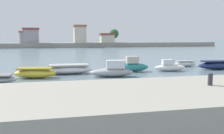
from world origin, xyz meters
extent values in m
plane|color=slate|center=(0.00, 0.00, 0.00)|extent=(400.00, 400.00, 0.00)
cube|color=#9E998C|center=(0.00, -10.00, 1.14)|extent=(87.25, 5.61, 2.29)
cylinder|color=#2D2D33|center=(6.97, -9.71, 2.55)|extent=(0.21, 0.21, 0.53)
ellipsoid|color=yellow|center=(-1.79, 8.10, 0.47)|extent=(4.58, 2.34, 0.94)
cube|color=#A8952A|center=(-1.79, 8.10, 1.01)|extent=(3.67, 1.94, 0.15)
ellipsoid|color=white|center=(1.87, 10.35, 0.46)|extent=(5.62, 2.24, 0.91)
cube|color=#AFAFAF|center=(1.87, 10.35, 1.00)|extent=(4.50, 1.88, 0.18)
ellipsoid|color=#9E9EA3|center=(6.28, 7.13, 0.46)|extent=(4.93, 2.28, 0.92)
cube|color=silver|center=(6.70, 7.07, 1.35)|extent=(2.08, 1.21, 0.88)
cube|color=black|center=(7.67, 6.93, 1.44)|extent=(0.20, 0.84, 0.61)
ellipsoid|color=teal|center=(9.59, 10.38, 0.53)|extent=(4.25, 1.42, 1.05)
cube|color=#BCB2A3|center=(9.55, 10.38, 1.47)|extent=(1.45, 1.05, 0.84)
cube|color=black|center=(10.27, 10.39, 1.56)|extent=(0.09, 0.94, 0.59)
ellipsoid|color=white|center=(14.39, 9.73, 0.42)|extent=(4.14, 1.53, 0.84)
cube|color=silver|center=(14.00, 9.76, 1.15)|extent=(1.32, 0.90, 0.62)
cube|color=black|center=(14.63, 9.71, 1.21)|extent=(0.14, 0.72, 0.43)
ellipsoid|color=white|center=(18.55, 13.49, 0.37)|extent=(3.25, 1.11, 0.75)
cube|color=#AFAFAF|center=(18.55, 13.49, 0.80)|extent=(2.60, 0.93, 0.10)
ellipsoid|color=navy|center=(21.28, 9.90, 0.50)|extent=(5.57, 2.06, 0.99)
cube|color=#161E41|center=(21.28, 9.90, 1.07)|extent=(4.46, 1.72, 0.15)
sphere|color=white|center=(7.05, 9.76, 0.20)|extent=(0.41, 0.41, 0.41)
cube|color=gray|center=(0.00, 76.57, 0.86)|extent=(128.89, 6.66, 1.72)
cube|color=#99939E|center=(-8.78, 77.32, 3.54)|extent=(5.97, 4.08, 3.63)
cube|color=#995B42|center=(-8.78, 77.32, 5.71)|extent=(6.56, 4.48, 0.70)
cube|color=#99939E|center=(-7.98, 77.14, 4.08)|extent=(5.12, 4.78, 4.71)
cube|color=brown|center=(-7.98, 77.14, 6.78)|extent=(5.63, 5.26, 0.70)
cube|color=beige|center=(9.45, 76.24, 4.64)|extent=(4.26, 5.75, 5.84)
cube|color=#995B42|center=(9.45, 76.24, 7.91)|extent=(4.69, 6.32, 0.70)
cube|color=beige|center=(19.82, 75.98, 3.13)|extent=(5.04, 3.94, 2.82)
cube|color=brown|center=(19.82, 75.98, 4.90)|extent=(5.54, 4.33, 0.70)
cylinder|color=brown|center=(22.74, 76.71, 2.69)|extent=(0.36, 0.36, 1.94)
sphere|color=#235B2D|center=(22.74, 76.71, 5.08)|extent=(3.55, 3.55, 3.55)
cylinder|color=brown|center=(-9.33, 76.37, 3.12)|extent=(0.36, 0.36, 2.80)
sphere|color=#2D6B33|center=(-9.33, 76.37, 5.69)|extent=(2.92, 2.92, 2.92)
camera|label=1|loc=(0.36, -19.45, 4.47)|focal=40.65mm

